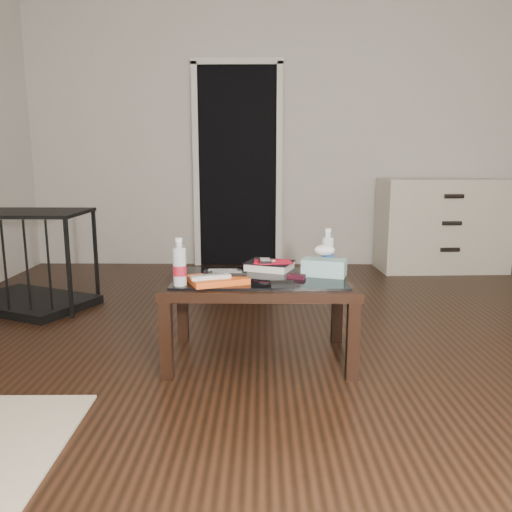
# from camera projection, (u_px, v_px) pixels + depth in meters

# --- Properties ---
(ground) EXTENTS (5.00, 5.00, 0.00)m
(ground) POSITION_uv_depth(u_px,v_px,m) (289.00, 354.00, 2.81)
(ground) COLOR black
(ground) RESTS_ON ground
(room_shell) EXTENTS (5.00, 5.00, 5.00)m
(room_shell) POSITION_uv_depth(u_px,v_px,m) (293.00, 50.00, 2.50)
(room_shell) COLOR beige
(room_shell) RESTS_ON ground
(doorway) EXTENTS (0.90, 0.08, 2.07)m
(doorway) POSITION_uv_depth(u_px,v_px,m) (238.00, 165.00, 5.04)
(doorway) COLOR black
(doorway) RESTS_ON ground
(coffee_table) EXTENTS (1.00, 0.60, 0.46)m
(coffee_table) POSITION_uv_depth(u_px,v_px,m) (260.00, 288.00, 2.68)
(coffee_table) COLOR black
(coffee_table) RESTS_ON ground
(dresser) EXTENTS (1.22, 0.56, 0.90)m
(dresser) POSITION_uv_depth(u_px,v_px,m) (442.00, 225.00, 4.89)
(dresser) COLOR beige
(dresser) RESTS_ON ground
(pet_crate) EXTENTS (1.07, 0.91, 0.71)m
(pet_crate) POSITION_uv_depth(u_px,v_px,m) (27.00, 276.00, 3.69)
(pet_crate) COLOR black
(pet_crate) RESTS_ON ground
(magazines) EXTENTS (0.34, 0.30, 0.03)m
(magazines) POSITION_uv_depth(u_px,v_px,m) (218.00, 279.00, 2.54)
(magazines) COLOR #EC5516
(magazines) RESTS_ON coffee_table
(remote_silver) EXTENTS (0.20, 0.12, 0.02)m
(remote_silver) POSITION_uv_depth(u_px,v_px,m) (211.00, 277.00, 2.49)
(remote_silver) COLOR silver
(remote_silver) RESTS_ON magazines
(remote_black_front) EXTENTS (0.20, 0.07, 0.02)m
(remote_black_front) POSITION_uv_depth(u_px,v_px,m) (228.00, 273.00, 2.56)
(remote_black_front) COLOR black
(remote_black_front) RESTS_ON magazines
(remote_black_back) EXTENTS (0.20, 0.06, 0.02)m
(remote_black_back) POSITION_uv_depth(u_px,v_px,m) (223.00, 271.00, 2.60)
(remote_black_back) COLOR black
(remote_black_back) RESTS_ON magazines
(textbook) EXTENTS (0.30, 0.28, 0.05)m
(textbook) POSITION_uv_depth(u_px,v_px,m) (269.00, 266.00, 2.84)
(textbook) COLOR black
(textbook) RESTS_ON coffee_table
(dvd_mailers) EXTENTS (0.20, 0.14, 0.01)m
(dvd_mailers) POSITION_uv_depth(u_px,v_px,m) (271.00, 261.00, 2.82)
(dvd_mailers) COLOR red
(dvd_mailers) RESTS_ON textbook
(ipod) EXTENTS (0.07, 0.11, 0.02)m
(ipod) POSITION_uv_depth(u_px,v_px,m) (265.00, 260.00, 2.79)
(ipod) COLOR black
(ipod) RESTS_ON dvd_mailers
(flip_phone) EXTENTS (0.10, 0.08, 0.02)m
(flip_phone) POSITION_uv_depth(u_px,v_px,m) (296.00, 276.00, 2.62)
(flip_phone) COLOR black
(flip_phone) RESTS_ON coffee_table
(wallet) EXTENTS (0.13, 0.08, 0.02)m
(wallet) POSITION_uv_depth(u_px,v_px,m) (282.00, 284.00, 2.47)
(wallet) COLOR black
(wallet) RESTS_ON coffee_table
(water_bottle_left) EXTENTS (0.08, 0.08, 0.24)m
(water_bottle_left) POSITION_uv_depth(u_px,v_px,m) (179.00, 262.00, 2.46)
(water_bottle_left) COLOR #B7BDC2
(water_bottle_left) RESTS_ON coffee_table
(water_bottle_right) EXTENTS (0.08, 0.08, 0.24)m
(water_bottle_right) POSITION_uv_depth(u_px,v_px,m) (327.00, 250.00, 2.80)
(water_bottle_right) COLOR silver
(water_bottle_right) RESTS_ON coffee_table
(tissue_box) EXTENTS (0.25, 0.18, 0.09)m
(tissue_box) POSITION_uv_depth(u_px,v_px,m) (324.00, 267.00, 2.68)
(tissue_box) COLOR teal
(tissue_box) RESTS_ON coffee_table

